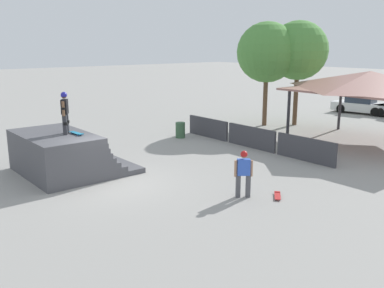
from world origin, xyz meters
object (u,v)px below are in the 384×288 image
skater_on_deck (65,110)px  skateboard_on_ground (277,195)px  tree_beside_pavilion (267,52)px  tree_far_back (298,51)px  bystander_walking (244,170)px  parked_car_white (362,105)px  trash_bin (180,130)px  skateboard_on_deck (77,133)px

skater_on_deck → skateboard_on_ground: 8.54m
tree_beside_pavilion → tree_far_back: tree_far_back is taller
skater_on_deck → tree_beside_pavilion: (-2.13, 14.00, 1.96)m
bystander_walking → parked_car_white: 21.04m
bystander_walking → skateboard_on_ground: bystander_walking is taller
trash_bin → parked_car_white: size_ratio=0.20×
tree_beside_pavilion → parked_car_white: (1.35, 9.29, -3.93)m
skater_on_deck → trash_bin: skater_on_deck is taller
skateboard_on_deck → bystander_walking: 6.64m
parked_car_white → trash_bin: bearing=-106.6°
skater_on_deck → parked_car_white: size_ratio=0.37×
skateboard_on_deck → skateboard_on_ground: skateboard_on_deck is taller
skater_on_deck → bystander_walking: 7.25m
tree_beside_pavilion → parked_car_white: bearing=81.7°
bystander_walking → skateboard_on_ground: bearing=175.8°
bystander_walking → tree_beside_pavilion: size_ratio=0.25×
skateboard_on_deck → skater_on_deck: bearing=-150.7°
skateboard_on_ground → parked_car_white: size_ratio=0.16×
skateboard_on_ground → trash_bin: size_ratio=0.84×
trash_bin → tree_far_back: bearing=78.9°
skateboard_on_ground → skater_on_deck: bearing=81.2°
tree_far_back → bystander_walking: bearing=-59.5°
tree_far_back → parked_car_white: 8.69m
skateboard_on_ground → tree_far_back: tree_far_back is taller
bystander_walking → trash_bin: bearing=-79.8°
skateboard_on_ground → parked_car_white: parked_car_white is taller
skater_on_deck → tree_beside_pavilion: 14.30m
bystander_walking → trash_bin: size_ratio=1.89×
skater_on_deck → bystander_walking: bearing=63.4°
skater_on_deck → skateboard_on_ground: bearing=66.4°
skateboard_on_deck → bystander_walking: (5.78, 3.19, -0.75)m
skateboard_on_ground → parked_car_white: 20.47m
skater_on_deck → tree_far_back: size_ratio=0.25×
skateboard_on_ground → trash_bin: 10.05m
skateboard_on_ground → trash_bin: bearing=30.3°
parked_car_white → tree_far_back: bearing=-101.7°
skateboard_on_deck → tree_beside_pavilion: bearing=97.5°
skater_on_deck → bystander_walking: skater_on_deck is taller
tree_far_back → trash_bin: (-1.58, -8.01, -4.21)m
bystander_walking → skateboard_on_ground: size_ratio=2.24×
bystander_walking → parked_car_white: size_ratio=0.37×
tree_beside_pavilion → parked_car_white: size_ratio=1.47×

